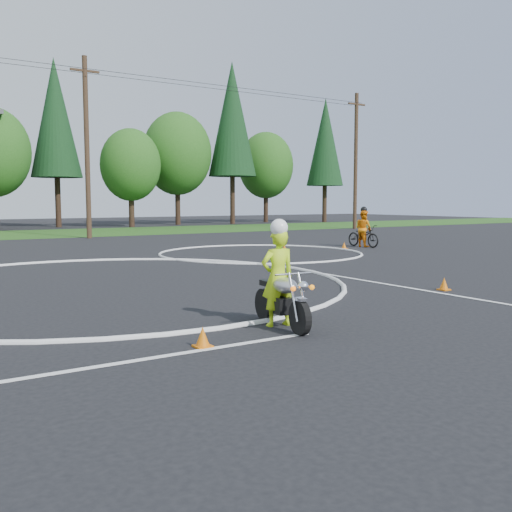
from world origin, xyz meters
TOP-DOWN VIEW (x-y plane):
  - ground at (0.00, 0.00)m, footprint 120.00×120.00m
  - course_markings at (2.17, 4.35)m, footprint 19.05×19.05m
  - primary_motorcycle at (0.96, -3.40)m, footprint 0.67×1.84m
  - rider_primary_grp at (0.96, -3.27)m, footprint 0.64×0.47m
  - rider_second_grp at (13.73, 8.17)m, footprint 0.68×1.92m
  - traffic_cones at (4.69, 2.70)m, footprint 16.58×12.48m
  - treeline at (14.78, 34.61)m, footprint 38.20×8.10m
  - utility_poles at (5.00, 21.00)m, footprint 41.60×1.12m

SIDE VIEW (x-z plane):
  - ground at x=0.00m, z-range 0.00..0.00m
  - course_markings at x=2.17m, z-range -0.05..0.07m
  - traffic_cones at x=4.69m, z-range -0.01..0.29m
  - primary_motorcycle at x=0.96m, z-range -0.01..0.96m
  - rider_second_grp at x=13.73m, z-range -0.27..1.57m
  - rider_primary_grp at x=0.96m, z-range -0.03..1.77m
  - utility_poles at x=5.00m, z-range 0.20..10.20m
  - treeline at x=14.78m, z-range -0.64..13.88m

